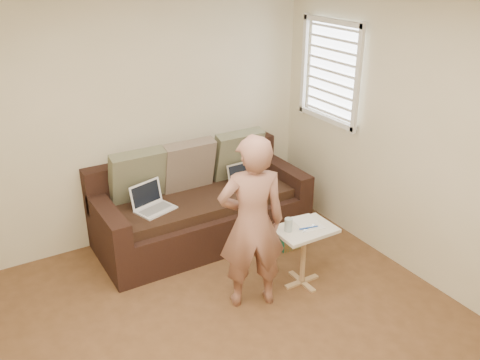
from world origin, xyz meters
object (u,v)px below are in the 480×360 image
Objects in this scene: laptop_silver at (248,187)px; side_table at (303,256)px; striped_box at (287,238)px; sofa at (202,203)px; person at (252,223)px; drinking_glass at (288,225)px; laptop_white at (156,210)px.

laptop_silver is 0.56× the size of side_table.
striped_box is at bearing 66.27° from side_table.
striped_box is (0.69, -0.58, -0.34)m from sofa.
person is (-0.64, -1.09, 0.26)m from laptop_silver.
drinking_glass is at bearing -156.91° from person.
laptop_white is at bearing 158.13° from striped_box.
laptop_silver is at bearing 77.28° from drinking_glass.
sofa is 1.41× the size of person.
striped_box is (1.24, -0.50, -0.43)m from laptop_white.
laptop_silver is at bearing 110.69° from striped_box.
laptop_white is 1.35m from drinking_glass.
laptop_white is 1.21m from person.
sofa is 3.77× the size of side_table.
laptop_silver is at bearing -17.85° from laptop_white.
side_table is at bearing -70.51° from sofa.
laptop_white is 1.32× the size of striped_box.
person reaches higher than sofa.
drinking_glass is 0.44× the size of striped_box.
drinking_glass reaches higher than laptop_white.
side_table is at bearing -14.55° from drinking_glass.
person reaches higher than drinking_glass.
laptop_silver is 0.68m from striped_box.
striped_box is at bearing -124.16° from person.
side_table is (0.55, -0.02, -0.49)m from person.
side_table is (-0.09, -1.11, -0.23)m from laptop_silver.
laptop_silver is at bearing -9.37° from sofa.
laptop_white is 0.23× the size of person.
person is at bearing -96.19° from sofa.
side_table is (0.42, -1.19, -0.13)m from sofa.
sofa reaches higher than laptop_silver.
person is 0.74m from side_table.
laptop_silver is 0.21× the size of person.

